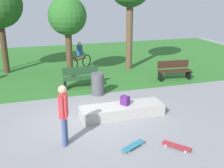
% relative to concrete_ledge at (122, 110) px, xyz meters
% --- Properties ---
extents(ground_plane, '(28.00, 28.00, 0.00)m').
position_rel_concrete_ledge_xyz_m(ground_plane, '(-1.07, 0.04, -0.19)').
color(ground_plane, gray).
extents(grass_lawn, '(26.60, 11.71, 0.01)m').
position_rel_concrete_ledge_xyz_m(grass_lawn, '(-1.07, 8.18, -0.19)').
color(grass_lawn, '#2D6B28').
rests_on(grass_lawn, ground_plane).
extents(concrete_ledge, '(2.88, 0.82, 0.38)m').
position_rel_concrete_ledge_xyz_m(concrete_ledge, '(0.00, 0.00, 0.00)').
color(concrete_ledge, '#A8A59E').
rests_on(concrete_ledge, ground_plane).
extents(backpack_on_ledge, '(0.32, 0.34, 0.32)m').
position_rel_concrete_ledge_xyz_m(backpack_on_ledge, '(0.11, 0.02, 0.35)').
color(backpack_on_ledge, '#4C1E66').
rests_on(backpack_on_ledge, concrete_ledge).
extents(skater_performing_trick, '(0.29, 0.41, 1.75)m').
position_rel_concrete_ledge_xyz_m(skater_performing_trick, '(-2.13, -1.32, 0.84)').
color(skater_performing_trick, '#3F5184').
rests_on(skater_performing_trick, ground_plane).
extents(skateboard_by_ledge, '(0.80, 0.56, 0.08)m').
position_rel_concrete_ledge_xyz_m(skateboard_by_ledge, '(-0.37, -2.05, -0.13)').
color(skateboard_by_ledge, teal).
rests_on(skateboard_by_ledge, ground_plane).
extents(skateboard_spare, '(0.67, 0.74, 0.08)m').
position_rel_concrete_ledge_xyz_m(skateboard_spare, '(0.76, -2.41, -0.13)').
color(skateboard_spare, '#A5262D').
rests_on(skateboard_spare, ground_plane).
extents(park_bench_far_right, '(1.61, 0.50, 0.91)m').
position_rel_concrete_ledge_xyz_m(park_bench_far_right, '(-0.78, 3.37, 0.29)').
color(park_bench_far_right, '#1E4223').
rests_on(park_bench_far_right, ground_plane).
extents(park_bench_near_path, '(1.64, 0.61, 0.91)m').
position_rel_concrete_ledge_xyz_m(park_bench_near_path, '(3.78, 3.21, 0.29)').
color(park_bench_near_path, '#331E14').
rests_on(park_bench_near_path, ground_plane).
extents(tree_broad_elm, '(1.83, 1.83, 3.92)m').
position_rel_concrete_ledge_xyz_m(tree_broad_elm, '(-1.01, 5.11, 2.75)').
color(tree_broad_elm, '#4C3823').
rests_on(tree_broad_elm, grass_lawn).
extents(trash_bin, '(0.53, 0.53, 0.93)m').
position_rel_concrete_ledge_xyz_m(trash_bin, '(-0.30, 2.24, 0.27)').
color(trash_bin, '#4C4C51').
rests_on(trash_bin, ground_plane).
extents(cyclist_on_bicycle, '(1.49, 1.15, 1.52)m').
position_rel_concrete_ledge_xyz_m(cyclist_on_bicycle, '(-0.22, 6.56, 0.44)').
color(cyclist_on_bicycle, black).
rests_on(cyclist_on_bicycle, ground_plane).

